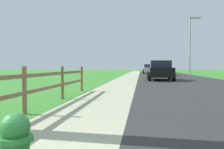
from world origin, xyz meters
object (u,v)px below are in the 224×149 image
at_px(parked_car_silver, 150,69).
at_px(parked_car_white, 152,68).
at_px(street_lamp, 191,41).
at_px(parked_car_beige, 159,69).
at_px(parked_suv_black, 160,71).

distance_m(parked_car_silver, parked_car_white, 10.05).
bearing_deg(parked_car_silver, street_lamp, -69.02).
distance_m(parked_car_beige, street_lamp, 4.85).
relative_size(parked_car_white, street_lamp, 0.66).
relative_size(parked_suv_black, parked_car_white, 1.07).
height_order(parked_car_beige, parked_car_white, parked_car_white).
distance_m(parked_car_white, street_lamp, 21.39).
height_order(parked_car_silver, street_lamp, street_lamp).
xyz_separation_m(parked_car_beige, parked_car_silver, (-0.81, 9.44, -0.01)).
bearing_deg(parked_car_white, parked_car_silver, -95.07).
bearing_deg(parked_car_silver, parked_suv_black, -89.29).
height_order(parked_car_beige, parked_car_silver, parked_car_beige).
relative_size(parked_suv_black, parked_car_silver, 0.98).
bearing_deg(parked_car_white, parked_car_beige, -90.24).
bearing_deg(parked_suv_black, parked_car_beige, 86.48).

